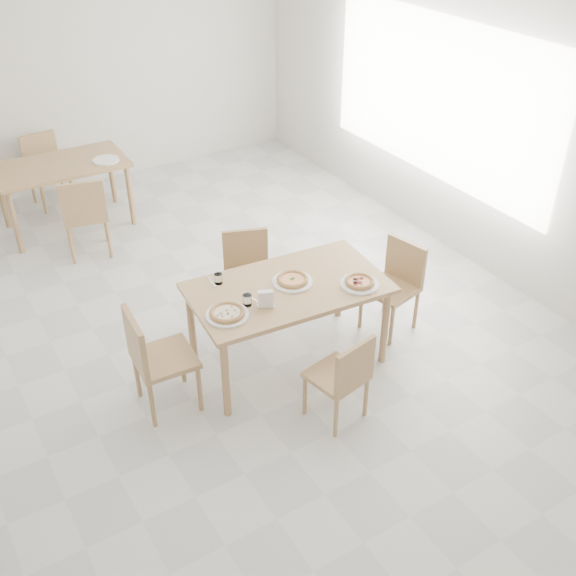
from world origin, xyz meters
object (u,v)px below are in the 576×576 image
chair_back_n (45,165)px  chair_back_s (85,212)px  chair_east (397,280)px  pizza_pepperoni (360,282)px  plate_empty (106,160)px  plate_margherita (292,282)px  napkin_holder (266,299)px  chair_north (248,269)px  tumbler_a (247,300)px  main_table (288,294)px  plate_mushroom (227,315)px  plate_pepperoni (359,284)px  chair_west (153,355)px  pizza_mushroom (227,313)px  second_table (61,172)px  chair_south (344,375)px  tumbler_b (218,279)px  pizza_margherita (292,279)px

chair_back_n → chair_back_s: bearing=-95.0°
chair_east → chair_back_n: size_ratio=0.98×
pizza_pepperoni → plate_empty: 3.53m
plate_margherita → napkin_holder: size_ratio=2.31×
chair_north → tumbler_a: tumbler_a is taller
main_table → tumbler_a: 0.42m
plate_mushroom → plate_pepperoni: 1.09m
chair_west → pizza_pepperoni: (1.62, -0.33, 0.27)m
chair_west → pizza_mushroom: (0.55, -0.15, 0.27)m
second_table → chair_back_s: 0.79m
chair_back_s → plate_empty: bearing=-114.3°
plate_margherita → pizza_mushroom: 0.66m
chair_south → napkin_holder: napkin_holder is taller
chair_west → tumbler_b: bearing=-64.5°
napkin_holder → second_table: size_ratio=0.10×
chair_north → plate_pepperoni: chair_north is taller
chair_back_n → tumbler_b: bearing=-88.8°
second_table → tumbler_b: bearing=-81.3°
chair_north → plate_empty: bearing=121.2°
pizza_mushroom → chair_back_s: chair_back_s is taller
chair_west → pizza_margherita: bearing=-87.5°
plate_margherita → tumbler_a: (-0.45, -0.08, 0.04)m
plate_pepperoni → pizza_mushroom: pizza_mushroom is taller
chair_north → pizza_margherita: (0.01, -0.75, 0.31)m
tumbler_a → chair_north: bearing=61.8°
chair_west → pizza_margherita: 1.22m
chair_east → napkin_holder: size_ratio=5.88×
pizza_margherita → second_table: pizza_margherita is taller
plate_mushroom → pizza_mushroom: size_ratio=0.93×
chair_west → pizza_pepperoni: size_ratio=2.92×
napkin_holder → chair_back_n: 4.23m
plate_mushroom → plate_empty: (0.19, 3.24, 0.00)m
chair_north → second_table: 2.71m
pizza_mushroom → tumbler_b: tumbler_b is taller
pizza_pepperoni → tumbler_b: 1.11m
plate_margherita → pizza_pepperoni: bearing=-34.9°
tumbler_a → chair_back_s: size_ratio=0.10×
main_table → second_table: same height
pizza_pepperoni → chair_back_n: bearing=107.6°
plate_mushroom → pizza_margherita: bearing=11.3°
pizza_pepperoni → chair_back_s: (-1.35, 2.82, -0.27)m
napkin_holder → plate_empty: 3.28m
tumbler_a → plate_empty: bearing=90.2°
pizza_margherita → chair_back_s: chair_back_s is taller
chair_north → pizza_pepperoni: chair_north is taller
pizza_margherita → pizza_pepperoni: same height
plate_pepperoni → pizza_margherita: pizza_margherita is taller
main_table → chair_back_s: (-0.87, 2.54, -0.16)m
plate_margherita → chair_west: bearing=178.8°
chair_west → tumbler_a: chair_west is taller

